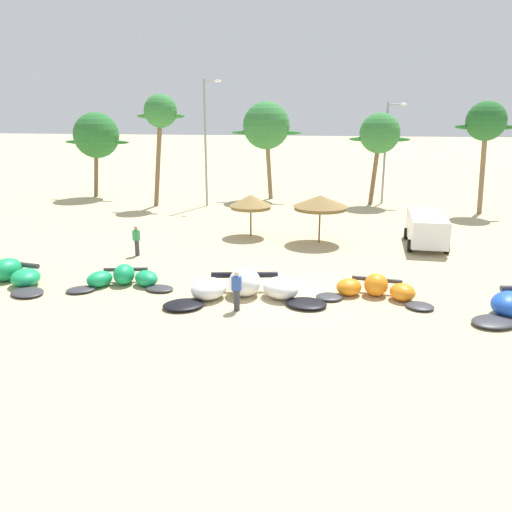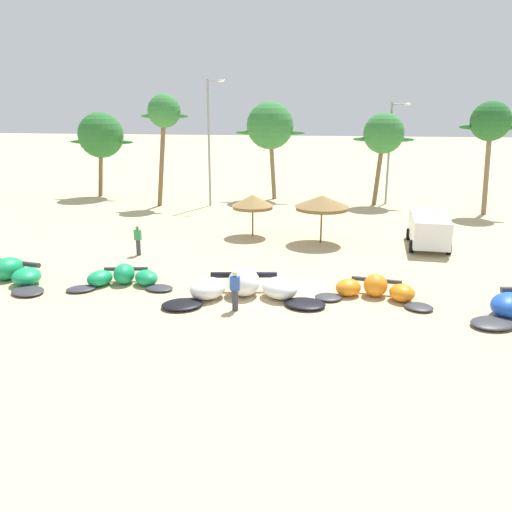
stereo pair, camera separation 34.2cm
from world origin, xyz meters
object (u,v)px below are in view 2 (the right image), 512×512
object	(u,v)px
beach_umbrella_middle	(322,203)
palm_left	(164,114)
beach_umbrella_near_van	(253,202)
lamppost_west_center	(391,148)
kite_far_left	(3,273)
parked_van	(429,228)
kite_left_of_center	(244,288)
palm_leftmost	(101,136)
palm_center_right	(490,123)
person_near_kites	(138,240)
kite_left	(123,278)
person_by_umbrellas	(235,291)
lamppost_west	(210,138)
palm_center_left	(384,134)
kite_center	(375,290)
palm_left_of_gap	(270,126)

from	to	relation	value
beach_umbrella_middle	palm_left	size ratio (longest dim) A/B	0.37
beach_umbrella_near_van	lamppost_west_center	bearing A→B (deg)	55.07
kite_far_left	parked_van	world-z (taller)	parked_van
kite_far_left	kite_left_of_center	distance (m)	11.34
palm_leftmost	palm_center_right	world-z (taller)	palm_center_right
palm_leftmost	person_near_kites	bearing A→B (deg)	-60.44
palm_leftmost	kite_far_left	bearing A→B (deg)	-76.10
palm_center_right	lamppost_west_center	xyz separation A→B (m)	(-6.55, 3.38, -2.08)
palm_left	kite_left	bearing A→B (deg)	-77.28
kite_left_of_center	beach_umbrella_near_van	xyz separation A→B (m)	(-1.49, 10.93, 1.71)
beach_umbrella_middle	person_by_umbrellas	size ratio (longest dim) A/B	1.97
kite_left	palm_left	bearing A→B (deg)	102.72
kite_left	lamppost_west_center	distance (m)	27.10
kite_left_of_center	lamppost_west	distance (m)	22.29
kite_left_of_center	person_by_umbrellas	bearing A→B (deg)	-93.01
beach_umbrella_middle	palm_center_left	size ratio (longest dim) A/B	0.43
person_by_umbrellas	kite_center	bearing A→B (deg)	22.85
parked_van	beach_umbrella_near_van	bearing A→B (deg)	175.62
kite_left_of_center	palm_center_right	xyz separation A→B (m)	(14.19, 20.61, 6.18)
palm_left	palm_center_left	distance (m)	17.35
kite_center	beach_umbrella_near_van	world-z (taller)	beach_umbrella_near_van
person_by_umbrellas	kite_left_of_center	bearing A→B (deg)	86.99
palm_center_right	lamppost_west	world-z (taller)	lamppost_west
kite_center	palm_center_left	xyz separation A→B (m)	(1.54, 22.48, 5.30)
kite_left	palm_center_left	distance (m)	26.43
lamppost_west	palm_center_left	bearing A→B (deg)	11.08
lamppost_west	palm_leftmost	bearing A→B (deg)	164.25
palm_center_right	palm_leftmost	bearing A→B (deg)	174.38
beach_umbrella_middle	palm_left_of_gap	bearing A→B (deg)	108.94
palm_center_right	lamppost_west_center	bearing A→B (deg)	152.74
beach_umbrella_near_van	parked_van	xyz separation A→B (m)	(10.35, -0.79, -1.07)
parked_van	palm_left	bearing A→B (deg)	152.35
kite_left_of_center	palm_center_right	bearing A→B (deg)	55.46
lamppost_west	kite_center	bearing A→B (deg)	-58.89
kite_left_of_center	person_by_umbrellas	world-z (taller)	person_by_umbrellas
beach_umbrella_middle	person_by_umbrellas	bearing A→B (deg)	-104.04
person_by_umbrellas	palm_left_of_gap	size ratio (longest dim) A/B	0.20
kite_center	beach_umbrella_near_van	xyz separation A→B (m)	(-6.90, 10.05, 1.79)
kite_far_left	palm_center_left	xyz separation A→B (m)	(18.28, 22.97, 5.27)
kite_center	palm_leftmost	bearing A→B (deg)	134.63
palm_left_of_gap	lamppost_west_center	size ratio (longest dim) A/B	1.01
kite_far_left	palm_center_right	distance (m)	33.15
kite_left	palm_left_of_gap	world-z (taller)	palm_left_of_gap
kite_center	palm_left_of_gap	xyz separation A→B (m)	(-7.77, 23.98, 5.82)
person_near_kites	palm_leftmost	distance (m)	21.30
kite_left_of_center	palm_left	bearing A→B (deg)	116.54
kite_left_of_center	lamppost_west_center	distance (m)	25.51
kite_left	person_by_umbrellas	distance (m)	6.00
parked_van	palm_leftmost	distance (m)	29.60
kite_far_left	person_near_kites	distance (m)	6.89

